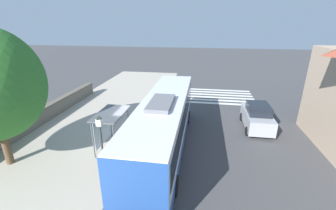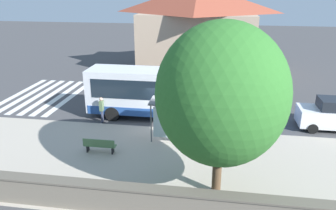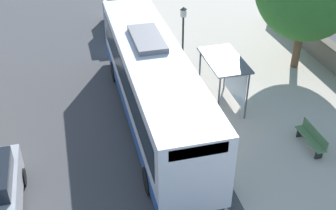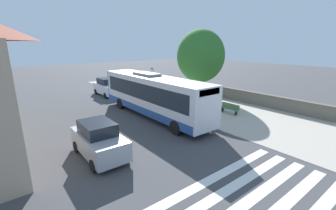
# 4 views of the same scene
# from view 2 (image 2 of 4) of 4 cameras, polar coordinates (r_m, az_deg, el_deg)

# --- Properties ---
(ground_plane) EXTENTS (120.00, 120.00, 0.00)m
(ground_plane) POSITION_cam_2_polar(r_m,az_deg,el_deg) (21.46, -0.69, -3.98)
(ground_plane) COLOR #424244
(ground_plane) RESTS_ON ground
(sidewalk_plaza) EXTENTS (9.00, 44.00, 0.02)m
(sidewalk_plaza) POSITION_cam_2_polar(r_m,az_deg,el_deg) (17.52, -3.15, -9.92)
(sidewalk_plaza) COLOR #ADA393
(sidewalk_plaza) RESTS_ON ground
(crosswalk_stripes) EXTENTS (9.00, 5.25, 0.01)m
(crosswalk_stripes) POSITION_cam_2_polar(r_m,az_deg,el_deg) (29.57, -20.75, 1.56)
(crosswalk_stripes) COLOR silver
(crosswalk_stripes) RESTS_ON ground
(stone_wall) EXTENTS (0.60, 20.00, 1.24)m
(stone_wall) POSITION_cam_2_polar(r_m,az_deg,el_deg) (13.89, -6.74, -15.96)
(stone_wall) COLOR #6B6356
(stone_wall) RESTS_ON ground
(background_building) EXTENTS (8.54, 12.15, 8.88)m
(background_building) POSITION_cam_2_polar(r_m,az_deg,el_deg) (35.19, 5.13, 13.22)
(background_building) COLOR tan
(background_building) RESTS_ON ground
(bus) EXTENTS (2.59, 12.37, 3.60)m
(bus) POSITION_cam_2_polar(r_m,az_deg,el_deg) (22.38, 1.69, 2.16)
(bus) COLOR silver
(bus) RESTS_ON ground
(bus_shelter) EXTENTS (1.60, 2.90, 2.43)m
(bus_shelter) POSITION_cam_2_polar(r_m,az_deg,el_deg) (19.09, 1.12, -0.64)
(bus_shelter) COLOR #515459
(bus_shelter) RESTS_ON ground
(pedestrian) EXTENTS (0.34, 0.24, 1.78)m
(pedestrian) POSITION_cam_2_polar(r_m,az_deg,el_deg) (22.35, -11.49, -0.47)
(pedestrian) COLOR #2D3347
(pedestrian) RESTS_ON ground
(bench) EXTENTS (0.40, 1.81, 0.88)m
(bench) POSITION_cam_2_polar(r_m,az_deg,el_deg) (18.56, -11.83, -6.87)
(bench) COLOR #4C7247
(bench) RESTS_ON ground
(street_lamp_near) EXTENTS (0.28, 0.28, 3.69)m
(street_lamp_near) POSITION_cam_2_polar(r_m,az_deg,el_deg) (19.89, 11.04, 0.49)
(street_lamp_near) COLOR #2D332D
(street_lamp_near) RESTS_ON ground
(shade_tree) EXTENTS (5.36, 5.36, 7.61)m
(shade_tree) POSITION_cam_2_polar(r_m,az_deg,el_deg) (13.27, 9.30, 1.77)
(shade_tree) COLOR brown
(shade_tree) RESTS_ON ground
(parked_car_behind_bus) EXTENTS (2.00, 4.43, 2.05)m
(parked_car_behind_bus) POSITION_cam_2_polar(r_m,az_deg,el_deg) (23.46, 27.04, -1.52)
(parked_car_behind_bus) COLOR silver
(parked_car_behind_bus) RESTS_ON ground
(parked_car_far_lane) EXTENTS (1.90, 4.06, 1.96)m
(parked_car_far_lane) POSITION_cam_2_polar(r_m,az_deg,el_deg) (29.39, -4.82, 4.65)
(parked_car_far_lane) COLOR #9EA0A8
(parked_car_far_lane) RESTS_ON ground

